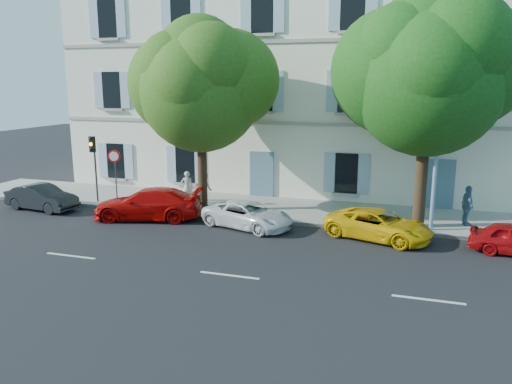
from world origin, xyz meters
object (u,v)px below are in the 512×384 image
(tree_left, at_px, (201,91))
(car_red_coupe, at_px, (148,204))
(car_dark_sedan, at_px, (42,197))
(traffic_light, at_px, (93,155))
(pedestrian_c, at_px, (467,206))
(car_white_coupe, at_px, (248,215))
(tree_right, at_px, (428,80))
(street_lamp, at_px, (440,114))
(car_yellow_supercar, at_px, (378,225))
(pedestrian_b, at_px, (205,189))
(pedestrian_a, at_px, (187,187))
(road_sign, at_px, (115,165))

(tree_left, bearing_deg, car_red_coupe, -138.16)
(car_dark_sedan, relative_size, car_red_coupe, 0.77)
(traffic_light, relative_size, pedestrian_c, 1.96)
(car_white_coupe, relative_size, tree_right, 0.43)
(tree_left, relative_size, street_lamp, 1.04)
(tree_left, height_order, tree_right, tree_right)
(car_yellow_supercar, relative_size, traffic_light, 1.26)
(car_white_coupe, distance_m, pedestrian_b, 4.02)
(car_yellow_supercar, bearing_deg, tree_right, -21.60)
(car_dark_sedan, height_order, street_lamp, street_lamp)
(car_red_coupe, height_order, street_lamp, street_lamp)
(car_yellow_supercar, relative_size, street_lamp, 0.50)
(car_white_coupe, height_order, pedestrian_c, pedestrian_c)
(tree_left, distance_m, street_lamp, 10.17)
(tree_left, distance_m, pedestrian_a, 4.93)
(tree_right, bearing_deg, road_sign, -178.46)
(car_dark_sedan, xyz_separation_m, car_yellow_supercar, (15.78, 0.21, -0.03))
(car_white_coupe, relative_size, pedestrian_a, 2.44)
(tree_left, distance_m, tree_right, 9.64)
(road_sign, height_order, pedestrian_b, road_sign)
(traffic_light, relative_size, pedestrian_a, 2.03)
(car_yellow_supercar, distance_m, road_sign, 12.87)
(pedestrian_b, bearing_deg, traffic_light, 51.42)
(car_dark_sedan, xyz_separation_m, pedestrian_b, (7.34, 2.74, 0.33))
(car_red_coupe, height_order, road_sign, road_sign)
(car_yellow_supercar, distance_m, pedestrian_c, 4.29)
(tree_right, distance_m, pedestrian_b, 11.19)
(traffic_light, height_order, pedestrian_c, traffic_light)
(tree_left, xyz_separation_m, road_sign, (-4.56, -0.17, -3.55))
(tree_right, bearing_deg, traffic_light, -178.55)
(street_lamp, height_order, pedestrian_a, street_lamp)
(street_lamp, height_order, pedestrian_c, street_lamp)
(traffic_light, bearing_deg, pedestrian_b, 11.54)
(car_yellow_supercar, bearing_deg, traffic_light, 101.77)
(car_dark_sedan, distance_m, pedestrian_c, 19.39)
(car_red_coupe, xyz_separation_m, car_white_coupe, (4.69, 0.08, -0.15))
(street_lamp, bearing_deg, car_yellow_supercar, -147.67)
(car_yellow_supercar, xyz_separation_m, street_lamp, (1.98, 1.26, 4.23))
(tree_left, relative_size, road_sign, 3.18)
(car_white_coupe, height_order, car_yellow_supercar, car_yellow_supercar)
(tree_left, xyz_separation_m, pedestrian_c, (11.54, 0.99, -4.64))
(tree_right, height_order, traffic_light, tree_right)
(car_dark_sedan, height_order, tree_left, tree_left)
(tree_right, relative_size, pedestrian_b, 5.85)
(tree_left, height_order, pedestrian_b, tree_left)
(traffic_light, height_order, road_sign, traffic_light)
(car_white_coupe, bearing_deg, tree_right, -57.72)
(car_dark_sedan, distance_m, pedestrian_a, 6.96)
(street_lamp, bearing_deg, traffic_light, 179.40)
(car_white_coupe, distance_m, pedestrian_c, 9.17)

